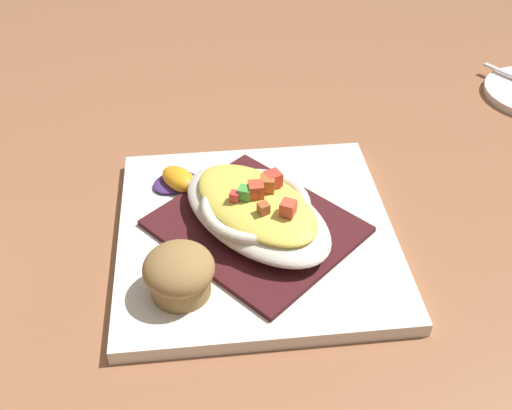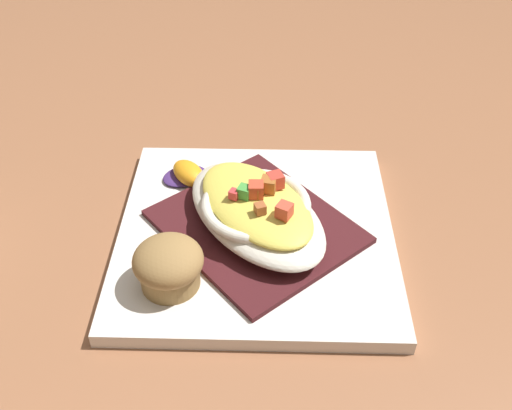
{
  "view_description": "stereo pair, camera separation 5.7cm",
  "coord_description": "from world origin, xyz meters",
  "px_view_note": "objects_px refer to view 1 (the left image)",
  "views": [
    {
      "loc": [
        0.41,
        -0.12,
        0.41
      ],
      "look_at": [
        0.0,
        0.0,
        0.04
      ],
      "focal_mm": 42.16,
      "sensor_mm": 36.0,
      "label": 1
    },
    {
      "loc": [
        0.43,
        -0.06,
        0.41
      ],
      "look_at": [
        0.0,
        0.0,
        0.04
      ],
      "focal_mm": 42.16,
      "sensor_mm": 36.0,
      "label": 2
    }
  ],
  "objects_px": {
    "square_plate": "(256,234)",
    "orange_garnish": "(178,180)",
    "gratin_dish": "(256,209)",
    "muffin": "(179,273)"
  },
  "relations": [
    {
      "from": "muffin",
      "to": "orange_garnish",
      "type": "relative_size",
      "value": 1.1
    },
    {
      "from": "square_plate",
      "to": "muffin",
      "type": "distance_m",
      "value": 0.11
    },
    {
      "from": "square_plate",
      "to": "orange_garnish",
      "type": "xyz_separation_m",
      "value": [
        -0.09,
        -0.06,
        0.02
      ]
    },
    {
      "from": "square_plate",
      "to": "gratin_dish",
      "type": "bearing_deg",
      "value": 70.4
    },
    {
      "from": "gratin_dish",
      "to": "muffin",
      "type": "distance_m",
      "value": 0.1
    },
    {
      "from": "gratin_dish",
      "to": "orange_garnish",
      "type": "relative_size",
      "value": 3.57
    },
    {
      "from": "square_plate",
      "to": "gratin_dish",
      "type": "xyz_separation_m",
      "value": [
        0.0,
        0.0,
        0.03
      ]
    },
    {
      "from": "gratin_dish",
      "to": "orange_garnish",
      "type": "distance_m",
      "value": 0.11
    },
    {
      "from": "square_plate",
      "to": "muffin",
      "type": "relative_size",
      "value": 4.32
    },
    {
      "from": "square_plate",
      "to": "orange_garnish",
      "type": "relative_size",
      "value": 4.76
    }
  ]
}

